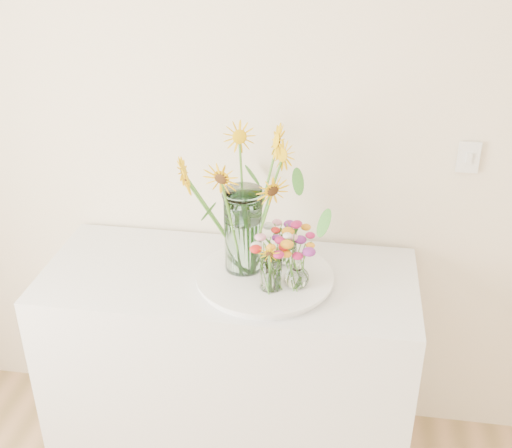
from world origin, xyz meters
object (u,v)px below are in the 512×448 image
at_px(mason_jar, 243,230).
at_px(small_vase_a, 271,273).
at_px(counter, 230,368).
at_px(tray, 265,279).
at_px(small_vase_b, 297,271).
at_px(small_vase_c, 287,250).

relative_size(mason_jar, small_vase_a, 2.40).
distance_m(counter, tray, 0.48).
xyz_separation_m(mason_jar, small_vase_a, (0.12, -0.12, -0.09)).
relative_size(counter, small_vase_a, 10.44).
relative_size(tray, small_vase_b, 3.78).
relative_size(counter, tray, 2.93).
relative_size(small_vase_b, small_vase_c, 1.12).
bearing_deg(mason_jar, small_vase_a, -45.31).
bearing_deg(mason_jar, tray, -24.39).
xyz_separation_m(mason_jar, small_vase_c, (0.15, 0.06, -0.10)).
height_order(mason_jar, small_vase_c, mason_jar).
distance_m(counter, small_vase_b, 0.60).
bearing_deg(small_vase_a, tray, 112.06).
height_order(counter, mason_jar, mason_jar).
distance_m(small_vase_a, small_vase_b, 0.09).
height_order(small_vase_b, small_vase_c, small_vase_b).
bearing_deg(small_vase_c, mason_jar, -158.41).
height_order(small_vase_a, small_vase_c, small_vase_a).
relative_size(counter, mason_jar, 4.35).
bearing_deg(small_vase_b, small_vase_a, -162.57).
bearing_deg(small_vase_c, counter, -161.18).
xyz_separation_m(counter, small_vase_a, (0.17, -0.11, 0.54)).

